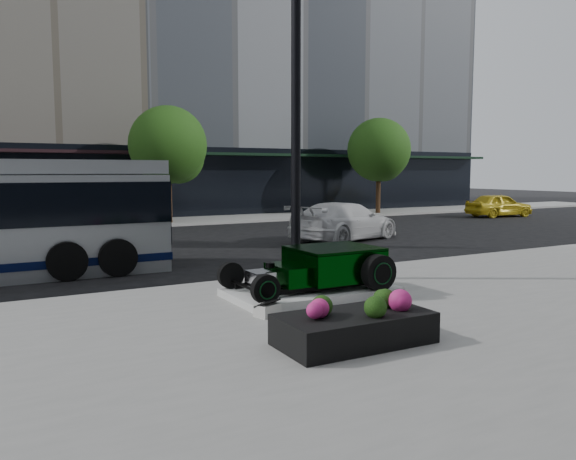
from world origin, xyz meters
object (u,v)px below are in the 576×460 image
lamppost (296,133)px  white_sedan (345,221)px  flower_planter (354,326)px  hot_rod (325,266)px  yellow_taxi (499,205)px

lamppost → white_sedan: bearing=47.0°
lamppost → flower_planter: bearing=-110.5°
lamppost → white_sedan: 8.87m
white_sedan → hot_rod: bearing=123.5°
lamppost → flower_planter: 6.01m
flower_planter → white_sedan: white_sedan is taller
lamppost → white_sedan: (5.75, 6.16, -2.78)m
flower_planter → lamppost: bearing=69.5°
lamppost → white_sedan: lamppost is taller
lamppost → yellow_taxi: (20.07, 11.03, -2.83)m
lamppost → yellow_taxi: 23.07m
hot_rod → lamppost: 3.33m
hot_rod → lamppost: lamppost is taller
hot_rod → yellow_taxi: 24.06m
hot_rod → lamppost: size_ratio=0.44×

